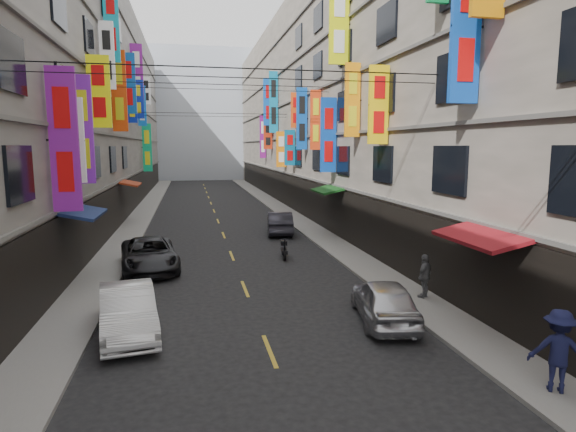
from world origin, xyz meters
name	(u,v)px	position (x,y,z in m)	size (l,w,h in m)	color
sidewalk_left	(136,223)	(-6.00, 42.00, 0.06)	(2.00, 90.00, 0.12)	slate
sidewalk_right	(295,218)	(6.00, 42.00, 0.06)	(2.00, 90.00, 0.12)	slate
building_row_left	(39,90)	(-11.99, 42.00, 9.49)	(10.14, 90.00, 19.00)	gray
building_row_right	(370,97)	(11.99, 42.00, 9.49)	(10.14, 90.00, 19.00)	#B0A294
haze_block	(200,116)	(0.00, 92.00, 11.00)	(18.00, 8.00, 22.00)	#ADB5C1
shop_signage	(220,88)	(-0.10, 35.15, 9.11)	(14.00, 55.00, 12.68)	#1D10C3
street_awnings	(209,209)	(-1.26, 26.00, 3.00)	(13.99, 35.20, 0.41)	#144E2C
overhead_cables	(229,82)	(0.00, 30.00, 8.80)	(14.00, 38.04, 1.24)	black
lane_markings	(221,227)	(0.00, 39.00, 0.00)	(0.12, 80.20, 0.01)	gold
scooter_far_right	(284,249)	(2.58, 29.02, 0.44)	(0.57, 1.80, 1.14)	black
car_left_mid	(128,311)	(-3.97, 20.04, 0.73)	(1.54, 4.43, 1.46)	silver
car_left_far	(149,255)	(-3.95, 27.83, 0.73)	(2.41, 5.22, 1.45)	black
car_right_mid	(384,300)	(4.00, 19.50, 0.71)	(1.67, 4.14, 1.41)	silver
car_right_far	(280,223)	(3.63, 35.82, 0.73)	(1.54, 4.41, 1.45)	#2A2931
pedestrian_rnear	(558,351)	(5.98, 14.31, 1.07)	(1.23, 0.63, 1.90)	#141638
pedestrian_rfar	(425,276)	(6.30, 21.23, 0.93)	(0.95, 0.54, 1.62)	slate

